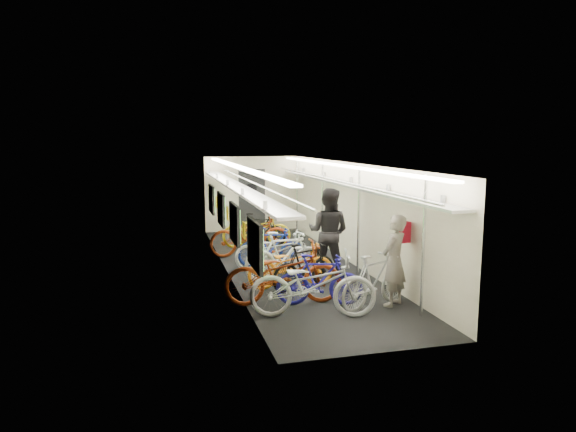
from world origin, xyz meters
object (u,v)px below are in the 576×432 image
passenger_mid (328,232)px  backpack (403,232)px  bicycle_0 (313,285)px  bicycle_1 (319,280)px  passenger_near (394,261)px

passenger_mid → backpack: 2.21m
bicycle_0 → bicycle_1: bearing=-13.0°
bicycle_1 → passenger_mid: passenger_mid is taller
bicycle_1 → passenger_mid: size_ratio=0.81×
bicycle_0 → backpack: size_ratio=5.55×
backpack → passenger_mid: bearing=98.5°
backpack → bicycle_0: bearing=-177.1°
passenger_mid → backpack: (0.71, -2.07, 0.32)m
bicycle_0 → backpack: bearing=-61.5°
passenger_near → bicycle_0: bearing=-29.6°
bicycle_0 → bicycle_1: bicycle_0 is taller
bicycle_1 → backpack: (1.54, -0.12, 0.81)m
bicycle_0 → passenger_near: 1.61m
passenger_near → bicycle_1: bearing=-52.0°
passenger_near → backpack: (0.26, 0.21, 0.46)m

